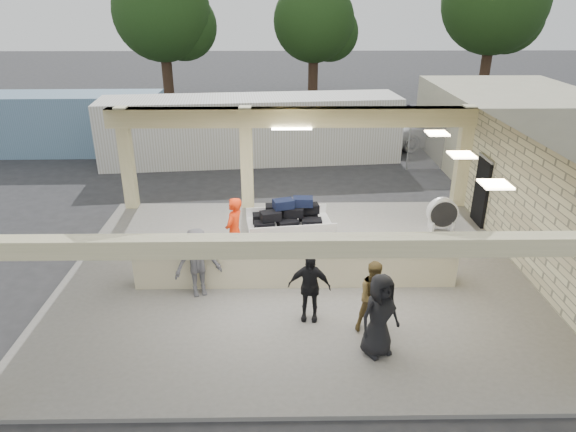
{
  "coord_description": "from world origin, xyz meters",
  "views": [
    {
      "loc": [
        -0.36,
        -11.8,
        6.84
      ],
      "look_at": [
        -0.17,
        1.0,
        1.32
      ],
      "focal_mm": 32.0,
      "sensor_mm": 36.0,
      "label": 1
    }
  ],
  "objects_px": {
    "baggage_counter": "(296,266)",
    "passenger_d": "(379,315)",
    "luggage_cart": "(289,220)",
    "car_white_a": "(429,128)",
    "drum_fan": "(442,213)",
    "baggage_handler": "(234,232)",
    "container_blue": "(48,123)",
    "passenger_c": "(198,263)",
    "passenger_a": "(375,297)",
    "car_dark": "(426,123)",
    "container_white": "(252,129)",
    "passenger_b": "(309,287)",
    "car_white_b": "(543,131)"
  },
  "relations": [
    {
      "from": "baggage_handler",
      "to": "container_blue",
      "type": "bearing_deg",
      "value": -117.3
    },
    {
      "from": "passenger_b",
      "to": "car_white_b",
      "type": "relative_size",
      "value": 0.37
    },
    {
      "from": "car_white_b",
      "to": "car_dark",
      "type": "bearing_deg",
      "value": 94.56
    },
    {
      "from": "car_white_b",
      "to": "passenger_b",
      "type": "bearing_deg",
      "value": 159.88
    },
    {
      "from": "baggage_counter",
      "to": "passenger_d",
      "type": "xyz_separation_m",
      "value": [
        1.58,
        -2.76,
        0.41
      ]
    },
    {
      "from": "container_white",
      "to": "luggage_cart",
      "type": "bearing_deg",
      "value": -86.01
    },
    {
      "from": "passenger_c",
      "to": "car_white_b",
      "type": "bearing_deg",
      "value": 23.47
    },
    {
      "from": "car_white_a",
      "to": "container_white",
      "type": "xyz_separation_m",
      "value": [
        -8.68,
        -2.74,
        0.66
      ]
    },
    {
      "from": "passenger_c",
      "to": "container_blue",
      "type": "xyz_separation_m",
      "value": [
        -8.81,
        12.93,
        0.38
      ]
    },
    {
      "from": "baggage_counter",
      "to": "baggage_handler",
      "type": "height_order",
      "value": "baggage_handler"
    },
    {
      "from": "container_white",
      "to": "passenger_a",
      "type": "bearing_deg",
      "value": -81.59
    },
    {
      "from": "baggage_counter",
      "to": "passenger_d",
      "type": "relative_size",
      "value": 4.57
    },
    {
      "from": "passenger_d",
      "to": "container_blue",
      "type": "bearing_deg",
      "value": 102.78
    },
    {
      "from": "car_dark",
      "to": "passenger_a",
      "type": "bearing_deg",
      "value": 159.74
    },
    {
      "from": "drum_fan",
      "to": "baggage_handler",
      "type": "xyz_separation_m",
      "value": [
        -6.23,
        -2.15,
        0.41
      ]
    },
    {
      "from": "car_white_b",
      "to": "container_white",
      "type": "distance_m",
      "value": 14.41
    },
    {
      "from": "passenger_d",
      "to": "car_white_b",
      "type": "xyz_separation_m",
      "value": [
        10.98,
        16.07,
        -0.3
      ]
    },
    {
      "from": "luggage_cart",
      "to": "passenger_c",
      "type": "bearing_deg",
      "value": -136.54
    },
    {
      "from": "passenger_c",
      "to": "container_white",
      "type": "height_order",
      "value": "container_white"
    },
    {
      "from": "passenger_a",
      "to": "passenger_d",
      "type": "distance_m",
      "value": 0.79
    },
    {
      "from": "luggage_cart",
      "to": "baggage_handler",
      "type": "relative_size",
      "value": 1.36
    },
    {
      "from": "passenger_d",
      "to": "car_dark",
      "type": "height_order",
      "value": "passenger_d"
    },
    {
      "from": "passenger_d",
      "to": "car_white_a",
      "type": "relative_size",
      "value": 0.35
    },
    {
      "from": "baggage_counter",
      "to": "passenger_a",
      "type": "xyz_separation_m",
      "value": [
        1.64,
        -1.98,
        0.34
      ]
    },
    {
      "from": "container_blue",
      "to": "passenger_c",
      "type": "bearing_deg",
      "value": -56.46
    },
    {
      "from": "luggage_cart",
      "to": "passenger_a",
      "type": "distance_m",
      "value": 4.57
    },
    {
      "from": "luggage_cart",
      "to": "container_white",
      "type": "distance_m",
      "value": 8.9
    },
    {
      "from": "luggage_cart",
      "to": "car_white_a",
      "type": "height_order",
      "value": "luggage_cart"
    },
    {
      "from": "passenger_b",
      "to": "luggage_cart",
      "type": "bearing_deg",
      "value": 102.16
    },
    {
      "from": "drum_fan",
      "to": "car_white_b",
      "type": "bearing_deg",
      "value": 50.8
    },
    {
      "from": "baggage_handler",
      "to": "passenger_c",
      "type": "bearing_deg",
      "value": -2.98
    },
    {
      "from": "luggage_cart",
      "to": "drum_fan",
      "type": "relative_size",
      "value": 2.53
    },
    {
      "from": "passenger_b",
      "to": "car_white_b",
      "type": "distance_m",
      "value": 19.29
    },
    {
      "from": "baggage_handler",
      "to": "passenger_b",
      "type": "relative_size",
      "value": 1.18
    },
    {
      "from": "passenger_a",
      "to": "passenger_c",
      "type": "distance_m",
      "value": 4.25
    },
    {
      "from": "baggage_counter",
      "to": "container_white",
      "type": "distance_m",
      "value": 11.14
    },
    {
      "from": "passenger_b",
      "to": "container_blue",
      "type": "distance_m",
      "value": 18.04
    },
    {
      "from": "baggage_handler",
      "to": "passenger_d",
      "type": "xyz_separation_m",
      "value": [
        3.19,
        -3.82,
        -0.06
      ]
    },
    {
      "from": "luggage_cart",
      "to": "passenger_b",
      "type": "distance_m",
      "value": 3.79
    },
    {
      "from": "passenger_c",
      "to": "container_blue",
      "type": "relative_size",
      "value": 0.17
    },
    {
      "from": "passenger_a",
      "to": "car_white_a",
      "type": "height_order",
      "value": "passenger_a"
    },
    {
      "from": "luggage_cart",
      "to": "car_white_a",
      "type": "distance_m",
      "value": 13.55
    },
    {
      "from": "baggage_handler",
      "to": "passenger_c",
      "type": "relative_size",
      "value": 1.09
    },
    {
      "from": "luggage_cart",
      "to": "car_dark",
      "type": "xyz_separation_m",
      "value": [
        7.26,
        12.54,
        -0.06
      ]
    },
    {
      "from": "passenger_a",
      "to": "car_dark",
      "type": "bearing_deg",
      "value": 62.04
    },
    {
      "from": "drum_fan",
      "to": "car_white_b",
      "type": "height_order",
      "value": "car_white_b"
    },
    {
      "from": "baggage_counter",
      "to": "container_white",
      "type": "bearing_deg",
      "value": 98.45
    },
    {
      "from": "container_white",
      "to": "passenger_d",
      "type": "bearing_deg",
      "value": -82.57
    },
    {
      "from": "passenger_c",
      "to": "container_white",
      "type": "relative_size",
      "value": 0.14
    },
    {
      "from": "drum_fan",
      "to": "container_white",
      "type": "height_order",
      "value": "container_white"
    }
  ]
}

